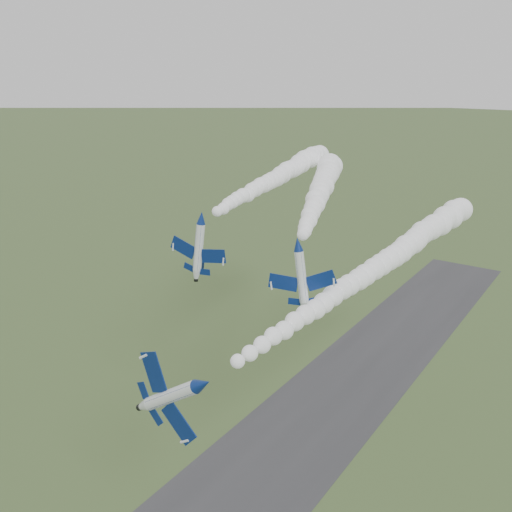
% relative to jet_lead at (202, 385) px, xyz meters
% --- Properties ---
extents(runway, '(24.00, 260.00, 0.04)m').
position_rel_jet_lead_xyz_m(runway, '(-10.05, 32.04, -34.79)').
color(runway, '#313134').
rests_on(runway, ground).
extents(jet_lead, '(6.81, 14.47, 10.04)m').
position_rel_jet_lead_xyz_m(jet_lead, '(0.00, 0.00, 0.00)').
color(jet_lead, white).
extents(smoke_trail_jet_lead, '(7.23, 73.03, 4.86)m').
position_rel_jet_lead_xyz_m(smoke_trail_jet_lead, '(3.56, 40.36, 2.97)').
color(smoke_trail_jet_lead, white).
extents(jet_pair_left, '(10.21, 12.16, 3.12)m').
position_rel_jet_lead_xyz_m(jet_pair_left, '(-20.21, 24.93, 10.94)').
color(jet_pair_left, white).
extents(smoke_trail_jet_pair_left, '(13.79, 56.61, 4.65)m').
position_rel_jet_lead_xyz_m(smoke_trail_jet_pair_left, '(-25.32, 55.89, 12.26)').
color(smoke_trail_jet_pair_left, white).
extents(jet_pair_right, '(9.69, 11.20, 3.01)m').
position_rel_jet_lead_xyz_m(jet_pair_right, '(-1.78, 23.82, 10.02)').
color(jet_pair_right, white).
extents(smoke_trail_jet_pair_right, '(26.80, 54.63, 5.25)m').
position_rel_jet_lead_xyz_m(smoke_trail_jet_pair_right, '(-13.64, 52.54, 11.17)').
color(smoke_trail_jet_pair_right, white).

